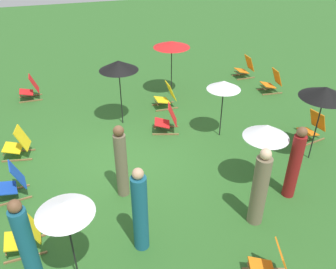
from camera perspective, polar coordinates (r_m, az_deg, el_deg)
name	(u,v)px	position (r m, az deg, el deg)	size (l,w,h in m)	color
ground_plane	(124,158)	(9.27, -7.13, -3.77)	(40.00, 40.00, 0.00)	#2D6026
deckchair_0	(12,183)	(8.55, -23.90, -7.14)	(0.59, 0.82, 0.83)	olive
deckchair_1	(18,144)	(9.86, -23.11, -1.45)	(0.59, 0.82, 0.83)	olive
deckchair_2	(30,89)	(12.94, -21.37, 6.91)	(0.50, 0.77, 0.83)	olive
deckchair_3	(167,120)	(10.15, -0.10, 2.37)	(0.67, 0.86, 0.83)	olive
deckchair_4	(272,267)	(6.54, 16.54, -19.83)	(0.69, 0.87, 0.83)	olive
deckchair_5	(245,68)	(14.18, 12.42, 10.50)	(0.49, 0.77, 0.83)	olive
deckchair_6	(272,82)	(13.12, 16.54, 8.15)	(0.53, 0.79, 0.83)	olive
deckchair_7	(166,97)	(11.52, -0.25, 6.17)	(0.50, 0.77, 0.83)	olive
deckchair_8	(313,127)	(10.59, 22.36, 1.12)	(0.62, 0.84, 0.83)	olive
deckchair_9	(25,235)	(7.25, -22.19, -14.80)	(0.51, 0.78, 0.83)	olive
umbrella_0	(267,131)	(7.75, 15.69, 0.52)	(0.99, 0.99, 1.64)	black
umbrella_1	(325,92)	(9.04, 24.10, 6.23)	(1.17, 1.17, 2.01)	black
umbrella_2	(64,209)	(5.58, -16.42, -11.42)	(0.91, 0.91, 1.77)	black
umbrella_3	(224,85)	(9.53, 9.04, 7.88)	(0.91, 0.91, 1.67)	black
umbrella_4	(118,66)	(10.05, -8.02, 11.00)	(1.11, 1.11, 1.98)	black
umbrella_5	(172,44)	(11.89, 0.59, 14.38)	(1.22, 1.22, 1.90)	black
person_0	(121,162)	(7.65, -7.58, -4.49)	(0.29, 0.29, 1.77)	#72664C
person_1	(140,212)	(6.45, -4.54, -12.35)	(0.32, 0.32, 1.84)	#195972
person_2	(295,164)	(8.03, 19.79, -4.51)	(0.38, 0.38, 1.77)	maroon
person_3	(27,246)	(6.32, -21.88, -16.37)	(0.33, 0.33, 1.84)	#195972
person_4	(260,189)	(7.16, 14.60, -8.51)	(0.34, 0.34, 1.78)	#72664C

